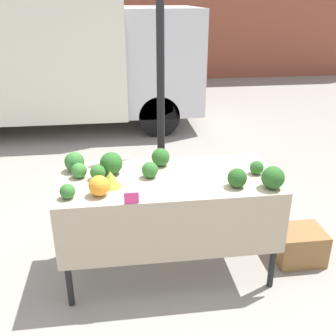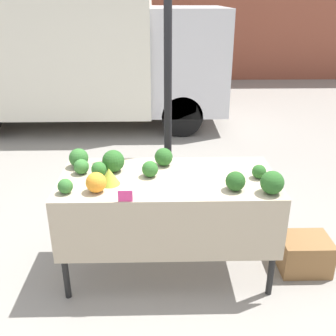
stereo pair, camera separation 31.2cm
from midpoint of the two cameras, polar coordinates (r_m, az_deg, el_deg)
The scene contains 18 objects.
ground_plane at distance 3.62m, azimuth 2.54°, elevation -14.28°, with size 40.00×40.00×0.00m, color gray.
tent_pole at distance 3.57m, azimuth 2.50°, elevation 7.78°, with size 0.07×0.07×2.50m.
parked_truck at distance 7.53m, azimuth -12.35°, elevation 17.21°, with size 5.04×2.21×2.72m.
market_table at distance 3.15m, azimuth 2.87°, elevation -3.90°, with size 1.74×0.83×0.89m.
orange_cauliflower at distance 2.91m, azimuth -7.41°, elevation -2.16°, with size 0.15×0.15×0.15m.
romanesco_head at distance 3.02m, azimuth -5.62°, elevation -1.27°, with size 0.16×0.16×0.13m.
broccoli_head_0 at distance 2.94m, azimuth -11.78°, elevation -2.67°, with size 0.11×0.11×0.11m.
broccoli_head_1 at distance 3.23m, azimuth 15.80°, elevation -0.57°, with size 0.11×0.11×0.11m.
broccoli_head_2 at distance 3.16m, azimuth -7.24°, elevation -0.24°, with size 0.12×0.12×0.12m.
broccoli_head_3 at distance 3.13m, azimuth 0.21°, elevation -0.21°, with size 0.13×0.13×0.13m.
broccoli_head_4 at distance 3.23m, azimuth -9.80°, elevation 0.14°, with size 0.12×0.12×0.12m.
broccoli_head_5 at distance 3.00m, azimuth 17.80°, elevation -2.10°, with size 0.17×0.17×0.17m.
broccoli_head_6 at distance 3.36m, azimuth -10.27°, elevation 1.39°, with size 0.16×0.16×0.16m.
broccoli_head_7 at distance 3.23m, azimuth -5.23°, elevation 0.96°, with size 0.18×0.18×0.18m.
broccoli_head_8 at distance 3.34m, azimuth 2.04°, elevation 1.56°, with size 0.15×0.15×0.15m.
broccoli_head_9 at distance 2.98m, azimuth 12.74°, elevation -1.95°, with size 0.15×0.15×0.15m.
price_sign at distance 2.77m, azimuth -3.02°, elevation -4.18°, with size 0.10×0.01×0.09m.
produce_crate at distance 3.77m, azimuth 21.44°, elevation -11.57°, with size 0.43×0.34×0.31m.
Camera 2 is at (-0.07, -2.86, 2.23)m, focal length 42.00 mm.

